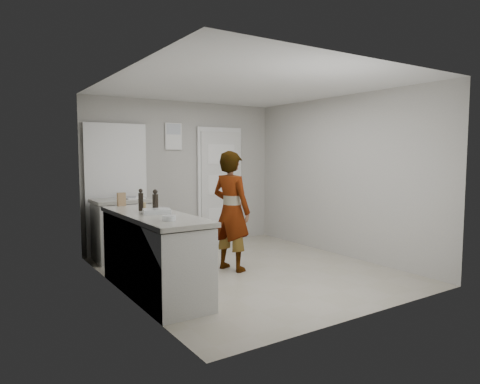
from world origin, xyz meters
TOP-DOWN VIEW (x-y plane):
  - ground at (0.00, 0.00)m, footprint 4.00×4.00m
  - room_shell at (-0.17, 1.95)m, footprint 4.00×4.00m
  - main_counter at (-1.45, -0.20)m, footprint 0.64×1.96m
  - side_counter at (-1.25, 1.55)m, footprint 0.84×0.61m
  - person at (-0.17, 0.16)m, footprint 0.57×0.70m
  - cake_mix_box at (-1.52, 0.70)m, footprint 0.11×0.06m
  - spice_jar at (-1.39, 0.25)m, footprint 0.05×0.05m
  - oil_cruet_a at (-1.38, -0.10)m, footprint 0.07×0.07m
  - oil_cruet_b at (-1.48, 0.11)m, footprint 0.06×0.06m
  - baking_dish at (-1.42, -0.23)m, footprint 0.35×0.28m
  - egg_bowl at (-1.51, -0.78)m, footprint 0.14×0.14m
  - papers at (-1.06, 1.57)m, footprint 0.27×0.34m

SIDE VIEW (x-z plane):
  - ground at x=0.00m, z-range 0.00..0.00m
  - main_counter at x=-1.45m, z-range -0.04..0.89m
  - side_counter at x=-1.25m, z-range -0.03..0.89m
  - person at x=-0.17m, z-range 0.00..1.64m
  - papers at x=-1.06m, z-range 0.93..0.94m
  - baking_dish at x=-1.42m, z-range 0.92..0.98m
  - egg_bowl at x=-1.51m, z-range 0.92..0.98m
  - spice_jar at x=-1.39m, z-range 0.93..1.01m
  - cake_mix_box at x=-1.52m, z-range 0.93..1.10m
  - room_shell at x=-0.17m, z-range -0.98..3.02m
  - oil_cruet_b at x=-1.48m, z-range 0.92..1.18m
  - oil_cruet_a at x=-1.38m, z-range 0.92..1.18m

